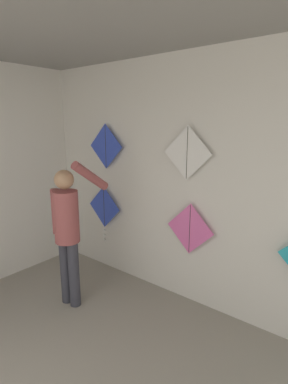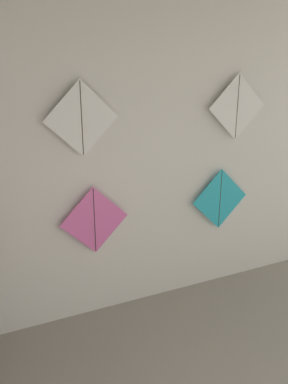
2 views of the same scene
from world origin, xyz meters
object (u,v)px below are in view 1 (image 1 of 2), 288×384
at_px(kite_0, 104,209).
at_px(kite_3, 106,146).
at_px(shopkeeper, 68,226).
at_px(kite_4, 187,153).
at_px(kite_1, 190,229).

bearing_deg(kite_0, kite_3, 0.77).
relative_size(shopkeeper, kite_3, 2.88).
relative_size(kite_0, kite_4, 1.35).
bearing_deg(shopkeeper, kite_4, 35.87).
bearing_deg(kite_4, kite_1, 0.00).
height_order(kite_1, kite_4, kite_4).
relative_size(kite_0, kite_1, 1.35).
bearing_deg(kite_0, kite_1, 0.04).
xyz_separation_m(shopkeeper, kite_3, (-0.25, 0.86, 0.81)).
height_order(shopkeeper, kite_1, shopkeeper).
relative_size(shopkeeper, kite_0, 2.12).
relative_size(kite_1, kite_3, 1.00).
bearing_deg(shopkeeper, kite_0, 105.05).
distance_m(kite_1, kite_4, 0.85).
distance_m(kite_0, kite_4, 1.57).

